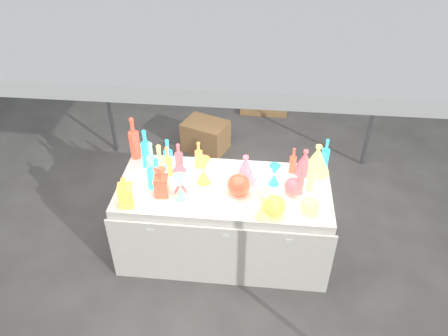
# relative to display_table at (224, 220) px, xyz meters

# --- Properties ---
(ground) EXTENTS (80.00, 80.00, 0.00)m
(ground) POSITION_rel_display_table_xyz_m (-0.00, 0.01, -0.37)
(ground) COLOR #5F5C58
(ground) RESTS_ON ground
(display_table) EXTENTS (1.84, 0.83, 0.75)m
(display_table) POSITION_rel_display_table_xyz_m (0.00, 0.00, 0.00)
(display_table) COLOR white
(display_table) RESTS_ON ground
(cardboard_box_closed) EXTENTS (0.61, 0.53, 0.37)m
(cardboard_box_closed) POSITION_rel_display_table_xyz_m (-0.39, 1.64, -0.19)
(cardboard_box_closed) COLOR #A07548
(cardboard_box_closed) RESTS_ON ground
(cardboard_box_flat) EXTENTS (0.66, 0.48, 0.06)m
(cardboard_box_flat) POSITION_rel_display_table_xyz_m (0.31, 2.72, -0.35)
(cardboard_box_flat) COLOR #A07548
(cardboard_box_flat) RESTS_ON ground
(bottle_0) EXTENTS (0.08, 0.08, 0.29)m
(bottle_0) POSITION_rel_display_table_xyz_m (-0.50, 0.14, 0.52)
(bottle_0) COLOR #BF113F
(bottle_0) RESTS_ON display_table
(bottle_1) EXTENTS (0.10, 0.10, 0.33)m
(bottle_1) POSITION_rel_display_table_xyz_m (-0.50, 0.18, 0.54)
(bottle_1) COLOR #198117
(bottle_1) RESTS_ON display_table
(bottle_2) EXTENTS (0.12, 0.12, 0.42)m
(bottle_2) POSITION_rel_display_table_xyz_m (-0.85, 0.36, 0.58)
(bottle_2) COLOR orange
(bottle_2) RESTS_ON display_table
(bottle_3) EXTENTS (0.09, 0.09, 0.28)m
(bottle_3) POSITION_rel_display_table_xyz_m (-0.42, 0.21, 0.52)
(bottle_3) COLOR #1E1A98
(bottle_3) RESTS_ON display_table
(bottle_4) EXTENTS (0.10, 0.10, 0.38)m
(bottle_4) POSITION_rel_display_table_xyz_m (-0.54, 0.02, 0.57)
(bottle_4) COLOR #158980
(bottle_4) RESTS_ON display_table
(bottle_5) EXTENTS (0.10, 0.10, 0.42)m
(bottle_5) POSITION_rel_display_table_xyz_m (-0.60, 0.00, 0.58)
(bottle_5) COLOR #B62485
(bottle_5) RESTS_ON display_table
(bottle_6) EXTENTS (0.08, 0.08, 0.27)m
(bottle_6) POSITION_rel_display_table_xyz_m (-0.25, 0.27, 0.51)
(bottle_6) COLOR #BF113F
(bottle_6) RESTS_ON display_table
(bottle_7) EXTENTS (0.10, 0.10, 0.37)m
(bottle_7) POSITION_rel_display_table_xyz_m (-0.71, 0.25, 0.56)
(bottle_7) COLOR #198117
(bottle_7) RESTS_ON display_table
(decanter_0) EXTENTS (0.14, 0.14, 0.28)m
(decanter_0) POSITION_rel_display_table_xyz_m (-0.75, -0.29, 0.52)
(decanter_0) COLOR #BF113F
(decanter_0) RESTS_ON display_table
(decanter_1) EXTENTS (0.12, 0.12, 0.27)m
(decanter_1) POSITION_rel_display_table_xyz_m (-0.50, -0.14, 0.51)
(decanter_1) COLOR orange
(decanter_1) RESTS_ON display_table
(decanter_2) EXTENTS (0.15, 0.15, 0.29)m
(decanter_2) POSITION_rel_display_table_xyz_m (-0.55, -0.04, 0.52)
(decanter_2) COLOR #198117
(decanter_2) RESTS_ON display_table
(hourglass_0) EXTENTS (0.12, 0.12, 0.21)m
(hourglass_0) POSITION_rel_display_table_xyz_m (-0.52, -0.08, 0.48)
(hourglass_0) COLOR orange
(hourglass_0) RESTS_ON display_table
(hourglass_1) EXTENTS (0.14, 0.14, 0.22)m
(hourglass_1) POSITION_rel_display_table_xyz_m (-0.35, -0.09, 0.49)
(hourglass_1) COLOR #1E1A98
(hourglass_1) RESTS_ON display_table
(hourglass_2) EXTENTS (0.16, 0.16, 0.25)m
(hourglass_2) POSITION_rel_display_table_xyz_m (0.33, -0.33, 0.50)
(hourglass_2) COLOR #158980
(hourglass_2) RESTS_ON display_table
(hourglass_3) EXTENTS (0.14, 0.14, 0.23)m
(hourglass_3) POSITION_rel_display_table_xyz_m (-0.34, -0.17, 0.49)
(hourglass_3) COLOR #B62485
(hourglass_3) RESTS_ON display_table
(hourglass_4) EXTENTS (0.13, 0.13, 0.25)m
(hourglass_4) POSITION_rel_display_table_xyz_m (-0.18, 0.05, 0.50)
(hourglass_4) COLOR #BF113F
(hourglass_4) RESTS_ON display_table
(hourglass_5) EXTENTS (0.12, 0.12, 0.19)m
(hourglass_5) POSITION_rel_display_table_xyz_m (0.42, 0.09, 0.47)
(hourglass_5) COLOR #198117
(hourglass_5) RESTS_ON display_table
(globe_0) EXTENTS (0.21, 0.21, 0.16)m
(globe_0) POSITION_rel_display_table_xyz_m (0.41, -0.29, 0.45)
(globe_0) COLOR #BF113F
(globe_0) RESTS_ON display_table
(globe_1) EXTENTS (0.19, 0.19, 0.12)m
(globe_1) POSITION_rel_display_table_xyz_m (0.70, -0.24, 0.44)
(globe_1) COLOR #158980
(globe_1) RESTS_ON display_table
(globe_2) EXTENTS (0.26, 0.26, 0.16)m
(globe_2) POSITION_rel_display_table_xyz_m (0.13, -0.06, 0.45)
(globe_2) COLOR orange
(globe_2) RESTS_ON display_table
(globe_3) EXTENTS (0.16, 0.16, 0.12)m
(globe_3) POSITION_rel_display_table_xyz_m (0.58, -0.01, 0.44)
(globe_3) COLOR #1E1A98
(globe_3) RESTS_ON display_table
(lampshade_0) EXTENTS (0.26, 0.26, 0.25)m
(lampshade_0) POSITION_rel_display_table_xyz_m (0.17, 0.11, 0.50)
(lampshade_0) COLOR gold
(lampshade_0) RESTS_ON display_table
(lampshade_2) EXTENTS (0.24, 0.24, 0.23)m
(lampshade_2) POSITION_rel_display_table_xyz_m (0.68, 0.29, 0.49)
(lampshade_2) COLOR #1E1A98
(lampshade_2) RESTS_ON display_table
(lampshade_3) EXTENTS (0.32, 0.32, 0.28)m
(lampshade_3) POSITION_rel_display_table_xyz_m (0.78, 0.29, 0.52)
(lampshade_3) COLOR #158980
(lampshade_3) RESTS_ON display_table
(bottle_8) EXTENTS (0.07, 0.07, 0.30)m
(bottle_8) POSITION_rel_display_table_xyz_m (0.86, 0.37, 0.53)
(bottle_8) COLOR #198117
(bottle_8) RESTS_ON display_table
(bottle_9) EXTENTS (0.07, 0.07, 0.26)m
(bottle_9) POSITION_rel_display_table_xyz_m (0.58, 0.27, 0.50)
(bottle_9) COLOR orange
(bottle_9) RESTS_ON display_table
(bottle_10) EXTENTS (0.08, 0.08, 0.30)m
(bottle_10) POSITION_rel_display_table_xyz_m (0.63, 0.00, 0.52)
(bottle_10) COLOR #1E1A98
(bottle_10) RESTS_ON display_table
(bottle_11) EXTENTS (0.07, 0.07, 0.25)m
(bottle_11) POSITION_rel_display_table_xyz_m (0.72, 0.04, 0.50)
(bottle_11) COLOR #158980
(bottle_11) RESTS_ON display_table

